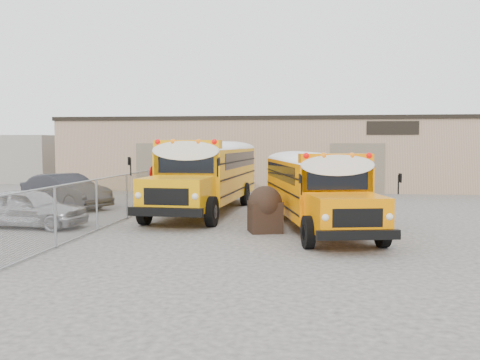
# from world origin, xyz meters

# --- Properties ---
(ground) EXTENTS (120.00, 120.00, 0.00)m
(ground) POSITION_xyz_m (0.00, 0.00, 0.00)
(ground) COLOR #3F3D3A
(ground) RESTS_ON ground
(warehouse) EXTENTS (30.20, 10.20, 4.67)m
(warehouse) POSITION_xyz_m (-0.00, 19.99, 2.37)
(warehouse) COLOR #8C7056
(warehouse) RESTS_ON ground
(chainlink_fence) EXTENTS (0.07, 18.07, 1.81)m
(chainlink_fence) POSITION_xyz_m (-6.00, 3.00, 0.90)
(chainlink_fence) COLOR #909398
(chainlink_fence) RESTS_ON ground
(distant_building_left) EXTENTS (8.00, 6.00, 3.60)m
(distant_building_left) POSITION_xyz_m (-22.00, 22.00, 1.80)
(distant_building_left) COLOR gray
(distant_building_left) RESTS_ON ground
(school_bus_left) EXTENTS (3.59, 10.99, 3.18)m
(school_bus_left) POSITION_xyz_m (-2.92, 12.58, 1.84)
(school_bus_left) COLOR #F09D05
(school_bus_left) RESTS_ON ground
(school_bus_right) EXTENTS (4.25, 9.62, 2.74)m
(school_bus_right) POSITION_xyz_m (0.18, 7.43, 1.58)
(school_bus_right) COLOR orange
(school_bus_right) RESTS_ON ground
(tarp_bundle) EXTENTS (1.29, 1.22, 1.58)m
(tarp_bundle) POSITION_xyz_m (-0.26, 0.55, 0.81)
(tarp_bundle) COLOR black
(tarp_bundle) RESTS_ON ground
(car_silver) EXTENTS (4.27, 2.04, 1.41)m
(car_silver) POSITION_xyz_m (-8.70, 0.44, 0.71)
(car_silver) COLOR #B3B4B8
(car_silver) RESTS_ON ground
(car_dark) EXTENTS (5.05, 3.76, 1.59)m
(car_dark) POSITION_xyz_m (-10.00, 6.00, 0.80)
(car_dark) COLOR black
(car_dark) RESTS_ON ground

